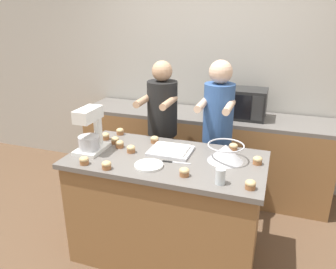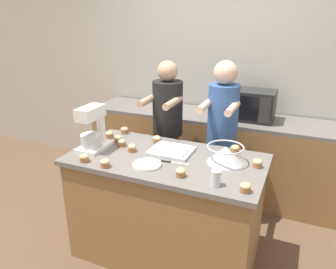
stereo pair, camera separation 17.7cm
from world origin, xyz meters
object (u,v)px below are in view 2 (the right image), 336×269
cupcake_2 (181,172)px  cupcake_4 (124,130)px  baking_tray (172,150)px  mixing_bowl (225,154)px  cupcake_8 (122,143)px  cupcake_9 (246,187)px  cupcake_3 (132,148)px  cupcake_10 (105,163)px  cupcake_7 (257,163)px  cupcake_11 (235,149)px  cupcake_5 (118,139)px  drinking_glass (216,178)px  cupcake_0 (109,135)px  stand_mixer (93,130)px  person_right (221,140)px  cupcake_1 (157,139)px  knife (173,163)px  person_left (167,135)px  cupcake_6 (84,158)px  small_plate (147,165)px  microwave_oven (247,104)px

cupcake_2 → cupcake_4: bearing=143.3°
baking_tray → mixing_bowl: bearing=-1.9°
mixing_bowl → cupcake_4: (-1.03, 0.25, -0.04)m
cupcake_8 → cupcake_9: 1.17m
cupcake_3 → cupcake_10: size_ratio=1.00×
cupcake_7 → cupcake_11: same height
mixing_bowl → cupcake_10: mixing_bowl is taller
cupcake_5 → cupcake_9: 1.27m
cupcake_7 → cupcake_5: bearing=179.2°
drinking_glass → cupcake_0: bearing=157.3°
baking_tray → cupcake_7: 0.69m
cupcake_8 → cupcake_5: bearing=139.9°
stand_mixer → cupcake_4: 0.44m
cupcake_7 → cupcake_4: bearing=169.6°
stand_mixer → cupcake_2: bearing=-11.7°
baking_tray → cupcake_2: size_ratio=4.80×
person_right → cupcake_3: 0.89m
drinking_glass → cupcake_8: (-0.92, 0.34, -0.02)m
mixing_bowl → cupcake_10: size_ratio=3.98×
cupcake_3 → cupcake_5: (-0.21, 0.13, 0.00)m
stand_mixer → cupcake_1: (0.43, 0.34, -0.13)m
mixing_bowl → knife: size_ratio=1.28×
person_left → person_right: (0.55, -0.00, 0.03)m
cupcake_3 → cupcake_5: same height
person_left → cupcake_10: person_left is taller
cupcake_0 → cupcake_10: (0.30, -0.53, 0.00)m
cupcake_5 → cupcake_6: size_ratio=1.00×
cupcake_4 → cupcake_11: 1.06m
baking_tray → drinking_glass: drinking_glass is taller
stand_mixer → cupcake_2: 0.88m
small_plate → baking_tray: bearing=76.2°
stand_mixer → cupcake_5: bearing=62.2°
stand_mixer → cupcake_11: size_ratio=5.19×
mixing_bowl → cupcake_3: (-0.76, -0.09, -0.04)m
cupcake_11 → cupcake_0: bearing=-173.6°
baking_tray → cupcake_1: (-0.21, 0.15, 0.01)m
cupcake_4 → cupcake_5: same height
cupcake_11 → mixing_bowl: bearing=-97.5°
cupcake_8 → cupcake_9: same height
person_right → knife: size_ratio=7.30×
microwave_oven → cupcake_11: (0.08, -0.92, -0.13)m
small_plate → cupcake_10: bearing=-153.0°
cupcake_3 → cupcake_0: bearing=150.9°
person_left → cupcake_9: size_ratio=22.32×
mixing_bowl → baking_tray: (-0.44, 0.01, -0.05)m
stand_mixer → cupcake_8: bearing=36.8°
person_right → cupcake_0: 1.04m
cupcake_6 → cupcake_11: bearing=31.9°
cupcake_0 → cupcake_1: size_ratio=1.00×
cupcake_9 → cupcake_10: same height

